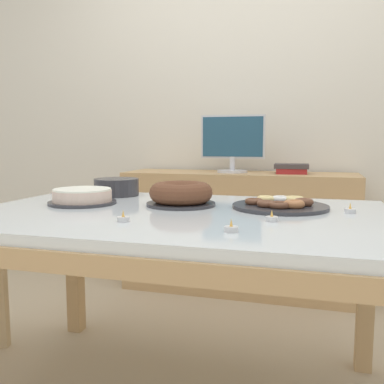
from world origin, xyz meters
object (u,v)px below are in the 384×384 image
cake_chocolate_round (82,197)px  tealight_near_cakes (123,219)px  tealight_right_edge (231,228)px  tealight_left_edge (272,218)px  pastry_platter (281,205)px  plate_stack (116,187)px  tealight_near_front (350,210)px  cake_golden_bundt (181,194)px  book_stack (291,169)px  computer_monitor (233,144)px

cake_chocolate_round → tealight_near_cakes: 0.45m
tealight_right_edge → tealight_left_edge: bearing=64.1°
pastry_platter → tealight_near_cakes: 0.62m
tealight_right_edge → tealight_near_cakes: (-0.36, 0.06, 0.00)m
plate_stack → tealight_near_front: (1.03, -0.23, -0.03)m
cake_golden_bundt → tealight_near_front: (0.63, -0.01, -0.04)m
cake_chocolate_round → pastry_platter: 0.80m
book_stack → computer_monitor: bearing=-179.8°
book_stack → tealight_left_edge: (0.02, -1.44, -0.07)m
book_stack → plate_stack: size_ratio=1.06×
book_stack → tealight_near_front: book_stack is taller
computer_monitor → tealight_near_cakes: (-0.05, -1.57, -0.23)m
book_stack → tealight_near_cakes: bearing=-105.4°
cake_chocolate_round → pastry_platter: size_ratio=0.75×
tealight_near_front → tealight_left_edge: (-0.25, -0.24, 0.00)m
tealight_near_front → plate_stack: bearing=167.4°
cake_chocolate_round → tealight_right_edge: bearing=-28.2°
plate_stack → tealight_right_edge: bearing=-44.2°
pastry_platter → computer_monitor: bearing=109.5°
pastry_platter → tealight_near_cakes: pastry_platter is taller
cake_golden_bundt → pastry_platter: 0.39m
cake_golden_bundt → cake_chocolate_round: bearing=-170.2°
computer_monitor → book_stack: (0.38, 0.00, -0.16)m
computer_monitor → cake_golden_bundt: (0.02, -1.19, -0.19)m
tealight_near_cakes → tealight_left_edge: bearing=16.7°
tealight_near_front → cake_golden_bundt: bearing=179.5°
tealight_near_front → pastry_platter: bearing=170.3°
pastry_platter → tealight_left_edge: (-0.01, -0.28, -0.00)m
computer_monitor → cake_golden_bundt: bearing=-89.0°
computer_monitor → tealight_left_edge: computer_monitor is taller
cake_chocolate_round → plate_stack: plate_stack is taller
cake_golden_bundt → tealight_near_front: size_ratio=6.89×
cake_chocolate_round → tealight_near_cakes: cake_chocolate_round is taller
cake_chocolate_round → tealight_near_cakes: bearing=-43.4°
book_stack → cake_chocolate_round: bearing=-121.2°
plate_stack → tealight_near_front: plate_stack is taller
cake_chocolate_round → tealight_left_edge: (0.78, -0.18, -0.02)m
pastry_platter → tealight_near_front: (0.25, -0.04, -0.00)m
cake_chocolate_round → book_stack: bearing=58.8°
book_stack → tealight_right_edge: (-0.07, -1.63, -0.07)m
computer_monitor → tealight_near_front: bearing=-61.3°
pastry_platter → tealight_near_front: bearing=-9.7°
plate_stack → tealight_near_cakes: size_ratio=5.25×
computer_monitor → tealight_near_front: 1.38m
tealight_left_edge → tealight_right_edge: bearing=-115.9°
pastry_platter → tealight_near_front: pastry_platter is taller
plate_stack → tealight_right_edge: (0.68, -0.66, -0.03)m
pastry_platter → tealight_near_cakes: size_ratio=9.11×
plate_stack → tealight_near_cakes: (0.32, -0.60, -0.03)m
book_stack → cake_golden_bundt: (-0.36, -1.19, -0.04)m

